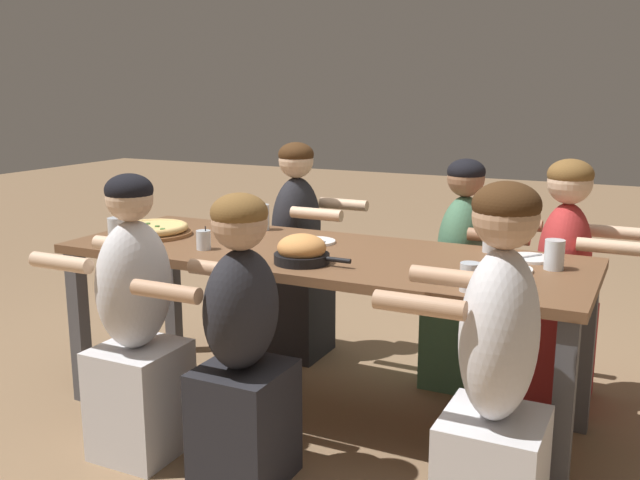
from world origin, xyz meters
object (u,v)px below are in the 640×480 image
(drinking_glass_d, at_px, (554,256))
(diner_near_center, at_px, (242,352))
(drinking_glass_c, at_px, (262,219))
(diner_far_right, at_px, (563,292))
(pizza_board_main, at_px, (153,229))
(empty_plate_b, at_px, (315,241))
(drinking_glass_e, at_px, (231,229))
(empty_plate_c, at_px, (530,258))
(drinking_glass_a, at_px, (470,278))
(diner_far_midleft, at_px, (297,260))
(skillet_bowl, at_px, (302,251))
(drinking_glass_f, at_px, (490,238))
(empty_plate_a, at_px, (502,269))
(diner_near_midleft, at_px, (136,331))
(cocktail_glass_blue, at_px, (204,241))
(diner_near_right, at_px, (495,387))
(drinking_glass_b, at_px, (117,234))
(diner_far_midright, at_px, (462,284))

(drinking_glass_d, distance_m, diner_near_center, 1.28)
(drinking_glass_c, xyz_separation_m, diner_far_right, (1.43, 0.34, -0.29))
(drinking_glass_d, height_order, diner_far_right, diner_far_right)
(pizza_board_main, distance_m, empty_plate_b, 0.81)
(drinking_glass_e, distance_m, diner_near_center, 0.78)
(empty_plate_c, bearing_deg, diner_far_right, 76.10)
(diner_near_center, bearing_deg, drinking_glass_a, -68.34)
(diner_near_center, relative_size, diner_far_right, 0.96)
(diner_far_midleft, bearing_deg, drinking_glass_e, 1.94)
(drinking_glass_e, bearing_deg, skillet_bowl, -20.70)
(drinking_glass_c, relative_size, diner_near_center, 0.12)
(skillet_bowl, bearing_deg, diner_far_right, 42.89)
(empty_plate_b, relative_size, drinking_glass_d, 1.61)
(drinking_glass_c, xyz_separation_m, drinking_glass_f, (1.15, 0.01, 0.01))
(empty_plate_a, relative_size, diner_near_midleft, 0.20)
(drinking_glass_d, bearing_deg, drinking_glass_f, 147.37)
(empty_plate_b, bearing_deg, drinking_glass_e, -148.96)
(empty_plate_b, relative_size, diner_far_midleft, 0.16)
(drinking_glass_c, distance_m, diner_near_center, 1.09)
(diner_far_midleft, xyz_separation_m, diner_near_midleft, (-0.06, -1.27, -0.02))
(empty_plate_a, xyz_separation_m, drinking_glass_e, (-1.22, -0.07, 0.07))
(pizza_board_main, relative_size, skillet_bowl, 1.13)
(diner_far_midleft, distance_m, diner_far_right, 1.41)
(empty_plate_b, relative_size, drinking_glass_a, 1.88)
(drinking_glass_c, bearing_deg, empty_plate_c, -2.43)
(empty_plate_a, distance_m, cocktail_glass_blue, 1.30)
(drinking_glass_f, bearing_deg, diner_near_center, -126.15)
(skillet_bowl, xyz_separation_m, diner_near_right, (0.90, -0.41, -0.26))
(skillet_bowl, bearing_deg, empty_plate_b, 108.69)
(drinking_glass_e, height_order, diner_far_right, diner_far_right)
(diner_near_midleft, bearing_deg, diner_near_right, -90.00)
(empty_plate_a, xyz_separation_m, diner_far_right, (0.16, 0.62, -0.24))
(skillet_bowl, bearing_deg, diner_near_center, -95.97)
(pizza_board_main, distance_m, drinking_glass_e, 0.46)
(empty_plate_c, distance_m, drinking_glass_b, 1.83)
(pizza_board_main, xyz_separation_m, diner_far_right, (1.85, 0.69, -0.26))
(drinking_glass_d, relative_size, drinking_glass_e, 0.81)
(empty_plate_c, bearing_deg, skillet_bowl, -150.51)
(empty_plate_a, xyz_separation_m, diner_near_midleft, (-1.31, -0.65, -0.25))
(diner_far_midright, bearing_deg, diner_near_right, 19.20)
(empty_plate_a, bearing_deg, skillet_bowl, -162.62)
(empty_plate_a, relative_size, drinking_glass_a, 2.27)
(empty_plate_c, bearing_deg, cocktail_glass_blue, -161.78)
(cocktail_glass_blue, bearing_deg, diner_far_midright, 41.00)
(drinking_glass_c, bearing_deg, drinking_glass_d, -7.16)
(empty_plate_a, distance_m, empty_plate_b, 0.90)
(cocktail_glass_blue, bearing_deg, diner_near_midleft, -94.15)
(pizza_board_main, height_order, empty_plate_a, pizza_board_main)
(pizza_board_main, bearing_deg, empty_plate_b, 13.66)
(diner_far_right, bearing_deg, drinking_glass_b, -62.74)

